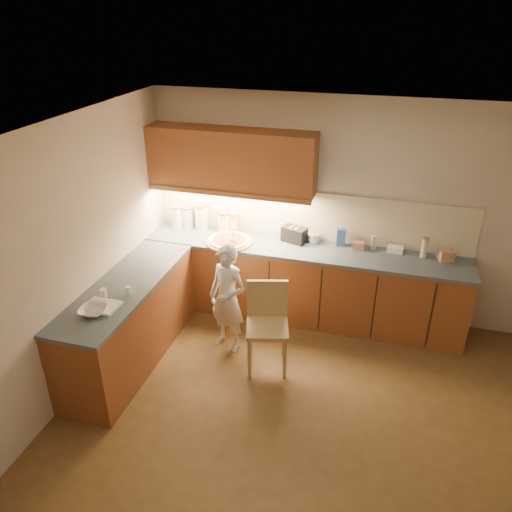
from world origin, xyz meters
name	(u,v)px	position (x,y,z in m)	size (l,w,h in m)	color
room	(312,260)	(0.00, 0.00, 1.68)	(4.54, 4.50, 2.62)	#543B1C
l_counter	(247,295)	(-0.92, 1.25, 0.46)	(3.77, 2.62, 0.92)	brown
backsplash	(309,215)	(-0.38, 1.99, 1.21)	(3.75, 0.02, 0.58)	beige
upper_cabinets	(231,160)	(-1.27, 1.82, 1.85)	(1.95, 0.36, 0.73)	brown
pizza_on_board	(229,241)	(-1.24, 1.59, 0.94)	(0.55, 0.55, 0.22)	tan
child	(228,299)	(-1.02, 0.87, 0.62)	(0.45, 0.30, 1.24)	white
wooden_chair	(267,319)	(-0.54, 0.71, 0.54)	(0.52, 0.52, 0.94)	tan
mixing_bowl	(93,311)	(-1.95, -0.17, 0.95)	(0.25, 0.25, 0.06)	silver
canister_a	(177,217)	(-2.00, 1.82, 1.07)	(0.15, 0.15, 0.29)	white
canister_b	(187,217)	(-1.89, 1.87, 1.06)	(0.16, 0.16, 0.28)	beige
canister_c	(202,216)	(-1.70, 1.89, 1.08)	(0.17, 0.17, 0.32)	white
canister_d	(224,222)	(-1.39, 1.86, 1.05)	(0.16, 0.16, 0.27)	white
oil_jug	(234,222)	(-1.27, 1.88, 1.06)	(0.11, 0.08, 0.31)	#B08923
toaster	(294,234)	(-0.51, 1.84, 1.01)	(0.32, 0.24, 0.19)	black
steel_pot	(313,238)	(-0.29, 1.87, 0.98)	(0.15, 0.15, 0.12)	silver
blue_box	(341,237)	(0.03, 1.88, 1.02)	(0.10, 0.07, 0.21)	#375EA5
card_box_a	(359,245)	(0.24, 1.84, 0.97)	(0.13, 0.09, 0.09)	#A07556
white_bottle	(374,242)	(0.40, 1.90, 1.00)	(0.05, 0.05, 0.16)	silver
flat_pack	(395,249)	(0.64, 1.89, 0.96)	(0.18, 0.12, 0.07)	white
tall_jar	(424,248)	(0.95, 1.84, 1.04)	(0.08, 0.08, 0.23)	silver
card_box_b	(446,255)	(1.19, 1.83, 0.98)	(0.16, 0.12, 0.12)	tan
dough_cloth	(102,306)	(-1.94, -0.05, 0.93)	(0.31, 0.25, 0.02)	silver
spice_jar_a	(103,293)	(-2.01, 0.11, 0.96)	(0.07, 0.07, 0.09)	silver
spice_jar_b	(128,290)	(-1.82, 0.24, 0.96)	(0.06, 0.06, 0.07)	white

